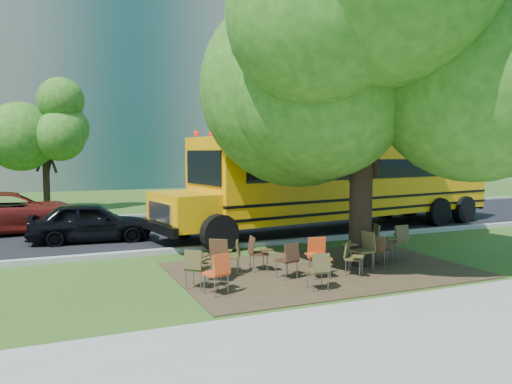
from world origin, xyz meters
name	(u,v)px	position (x,y,z in m)	size (l,w,h in m)	color
ground	(276,270)	(0.00, 0.00, 0.00)	(160.00, 160.00, 0.00)	#2C4A17
sidewalk	(419,340)	(0.00, -5.00, 0.02)	(60.00, 4.00, 0.04)	gray
dirt_patch	(322,270)	(1.00, -0.50, 0.01)	(7.00, 4.50, 0.03)	#382819
asphalt_road	(195,229)	(0.00, 7.00, 0.02)	(80.00, 8.00, 0.04)	black
kerb_near	(233,246)	(0.00, 3.00, 0.07)	(80.00, 0.25, 0.14)	gray
kerb_far	(169,215)	(0.00, 11.10, 0.07)	(80.00, 0.25, 0.14)	gray
building_main	(1,53)	(-8.00, 36.00, 11.00)	(38.00, 16.00, 22.00)	slate
building_right	(325,65)	(24.00, 38.00, 12.50)	(30.00, 16.00, 25.00)	slate
bg_tree_2	(44,124)	(-5.00, 16.00, 4.21)	(4.80, 4.80, 6.62)	black
bg_tree_3	(298,113)	(8.00, 14.00, 5.03)	(5.60, 5.60, 7.84)	black
bg_tree_4	(424,127)	(16.00, 13.00, 4.34)	(5.00, 5.00, 6.85)	black
main_tree	(363,52)	(2.11, -0.44, 5.28)	(7.20, 7.20, 8.89)	black
school_bus	(349,177)	(5.29, 4.82, 1.92)	(13.86, 4.99, 3.32)	orange
chair_0	(219,269)	(-1.99, -1.54, 0.54)	(0.59, 0.66, 0.87)	#D84417
chair_1	(197,265)	(-2.27, -0.97, 0.53)	(0.74, 0.59, 0.86)	#463D1E
chair_2	(289,257)	(-0.14, -0.97, 0.52)	(0.58, 0.62, 0.85)	#3D2415
chair_3	(318,254)	(0.51, -1.11, 0.57)	(0.65, 0.54, 0.92)	#CA4115
chair_4	(320,267)	(0.01, -2.06, 0.50)	(0.57, 0.48, 0.82)	#4C4121
chair_5	(352,255)	(1.32, -1.27, 0.50)	(0.55, 0.69, 0.81)	#46401E
chair_6	(363,247)	(1.88, -0.91, 0.59)	(0.61, 0.63, 0.96)	brown
chair_7	(380,248)	(2.49, -0.77, 0.49)	(0.68, 0.54, 0.79)	#51321C
chair_8	(233,253)	(-1.12, -0.02, 0.50)	(0.52, 0.66, 0.81)	#493E1F
chair_9	(216,256)	(-1.70, -0.47, 0.58)	(0.80, 0.63, 0.93)	#462B19
chair_10	(257,250)	(-0.51, -0.01, 0.53)	(0.50, 0.61, 0.85)	#4A2C1A
chair_11	(320,248)	(1.15, -0.14, 0.48)	(0.52, 0.66, 0.77)	brown
chair_12	(381,238)	(2.98, -0.17, 0.60)	(0.60, 0.76, 0.97)	#463C1E
chair_13	(399,238)	(3.51, -0.21, 0.58)	(0.62, 0.58, 0.94)	brown
chair_14	(363,245)	(2.36, -0.23, 0.48)	(0.52, 0.53, 0.78)	#C34B14
black_car	(91,222)	(-3.79, 5.67, 0.64)	(1.52, 3.78, 1.29)	black
bg_car_red	(12,213)	(-6.18, 8.50, 0.74)	(2.45, 5.32, 1.48)	#5B130F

